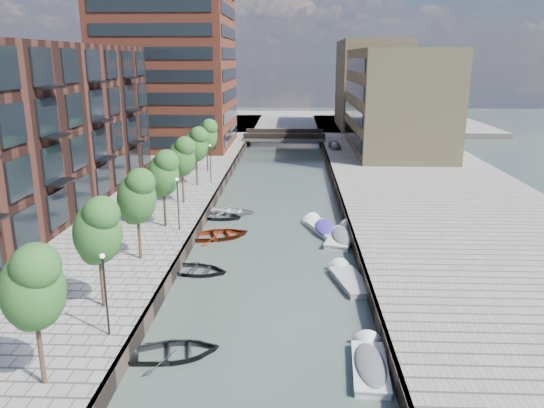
# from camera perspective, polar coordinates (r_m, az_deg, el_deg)

# --- Properties ---
(water) EXTENTS (300.00, 300.00, 0.00)m
(water) POSITION_cam_1_polar(r_m,az_deg,el_deg) (56.20, 0.73, 1.23)
(water) COLOR #38473F
(water) RESTS_ON ground
(quay_right) EXTENTS (20.00, 140.00, 1.00)m
(quay_right) POSITION_cam_1_polar(r_m,az_deg,el_deg) (57.89, 16.77, 1.50)
(quay_right) COLOR gray
(quay_right) RESTS_ON ground
(quay_wall_left) EXTENTS (0.25, 140.00, 1.00)m
(quay_wall_left) POSITION_cam_1_polar(r_m,az_deg,el_deg) (56.58, -5.46, 1.78)
(quay_wall_left) COLOR #332823
(quay_wall_left) RESTS_ON ground
(quay_wall_right) EXTENTS (0.25, 140.00, 1.00)m
(quay_wall_right) POSITION_cam_1_polar(r_m,az_deg,el_deg) (56.24, 6.96, 1.65)
(quay_wall_right) COLOR #332823
(quay_wall_right) RESTS_ON ground
(far_closure) EXTENTS (80.00, 40.00, 1.00)m
(far_closure) POSITION_cam_1_polar(r_m,az_deg,el_deg) (115.24, 1.61, 8.79)
(far_closure) COLOR gray
(far_closure) RESTS_ON ground
(apartment_block) EXTENTS (8.00, 38.00, 14.00)m
(apartment_block) POSITION_cam_1_polar(r_m,az_deg,el_deg) (49.74, -23.52, 7.49)
(apartment_block) COLOR black
(apartment_block) RESTS_ON quay_left
(tower) EXTENTS (18.00, 18.00, 30.00)m
(tower) POSITION_cam_1_polar(r_m,az_deg,el_deg) (81.63, -11.24, 16.70)
(tower) COLOR brown
(tower) RESTS_ON quay_left
(tan_block_near) EXTENTS (12.00, 25.00, 14.00)m
(tan_block_near) POSITION_cam_1_polar(r_m,az_deg,el_deg) (78.03, 13.28, 10.77)
(tan_block_near) COLOR #9B895F
(tan_block_near) RESTS_ON quay_right
(tan_block_far) EXTENTS (12.00, 20.00, 16.00)m
(tan_block_far) POSITION_cam_1_polar(r_m,az_deg,el_deg) (103.59, 10.65, 12.51)
(tan_block_far) COLOR #9B895F
(tan_block_far) RESTS_ON quay_right
(bridge) EXTENTS (13.00, 6.00, 1.30)m
(bridge) POSITION_cam_1_polar(r_m,az_deg,el_deg) (87.36, 1.35, 7.26)
(bridge) COLOR gray
(bridge) RESTS_ON ground
(tree_0) EXTENTS (2.50, 2.50, 5.95)m
(tree_0) POSITION_cam_1_polar(r_m,az_deg,el_deg) (22.66, -24.40, -7.96)
(tree_0) COLOR #382619
(tree_0) RESTS_ON quay_left
(tree_1) EXTENTS (2.50, 2.50, 5.95)m
(tree_1) POSITION_cam_1_polar(r_m,az_deg,el_deg) (28.65, -18.28, -2.56)
(tree_1) COLOR #382619
(tree_1) RESTS_ON quay_left
(tree_2) EXTENTS (2.50, 2.50, 5.95)m
(tree_2) POSITION_cam_1_polar(r_m,az_deg,el_deg) (35.02, -14.37, 0.94)
(tree_2) COLOR #382619
(tree_2) RESTS_ON quay_left
(tree_3) EXTENTS (2.50, 2.50, 5.95)m
(tree_3) POSITION_cam_1_polar(r_m,az_deg,el_deg) (41.59, -11.67, 3.36)
(tree_3) COLOR #382619
(tree_3) RESTS_ON quay_left
(tree_4) EXTENTS (2.50, 2.50, 5.95)m
(tree_4) POSITION_cam_1_polar(r_m,az_deg,el_deg) (48.28, -9.71, 5.10)
(tree_4) COLOR #382619
(tree_4) RESTS_ON quay_left
(tree_5) EXTENTS (2.50, 2.50, 5.95)m
(tree_5) POSITION_cam_1_polar(r_m,az_deg,el_deg) (55.05, -8.22, 6.41)
(tree_5) COLOR #382619
(tree_5) RESTS_ON quay_left
(tree_6) EXTENTS (2.50, 2.50, 5.95)m
(tree_6) POSITION_cam_1_polar(r_m,az_deg,el_deg) (61.87, -7.05, 7.44)
(tree_6) COLOR #382619
(tree_6) RESTS_ON quay_left
(lamp_0) EXTENTS (0.24, 0.24, 4.12)m
(lamp_0) POSITION_cam_1_polar(r_m,az_deg,el_deg) (26.19, -17.53, -8.39)
(lamp_0) COLOR black
(lamp_0) RESTS_ON quay_left
(lamp_1) EXTENTS (0.24, 0.24, 4.12)m
(lamp_1) POSITION_cam_1_polar(r_m,az_deg,el_deg) (40.76, -10.09, 0.60)
(lamp_1) COLOR black
(lamp_1) RESTS_ON quay_left
(lamp_2) EXTENTS (0.24, 0.24, 4.12)m
(lamp_2) POSITION_cam_1_polar(r_m,az_deg,el_deg) (56.11, -6.66, 4.78)
(lamp_2) COLOR black
(lamp_2) RESTS_ON quay_left
(sloop_0) EXTENTS (4.99, 4.06, 0.91)m
(sloop_0) POSITION_cam_1_polar(r_m,az_deg,el_deg) (26.78, -10.42, -15.80)
(sloop_0) COLOR black
(sloop_0) RESTS_ON ground
(sloop_1) EXTENTS (4.76, 3.76, 0.89)m
(sloop_1) POSITION_cam_1_polar(r_m,az_deg,el_deg) (35.83, -8.17, -7.35)
(sloop_1) COLOR black
(sloop_1) RESTS_ON ground
(sloop_2) EXTENTS (5.81, 4.96, 1.02)m
(sloop_2) POSITION_cam_1_polar(r_m,az_deg,el_deg) (42.31, -5.74, -3.66)
(sloop_2) COLOR maroon
(sloop_2) RESTS_ON ground
(sloop_3) EXTENTS (4.80, 3.62, 0.94)m
(sloop_3) POSITION_cam_1_polar(r_m,az_deg,el_deg) (48.68, -4.45, -1.06)
(sloop_3) COLOR #BABAB8
(sloop_3) RESTS_ON ground
(sloop_4) EXTENTS (5.09, 4.13, 0.93)m
(sloop_4) POSITION_cam_1_polar(r_m,az_deg,el_deg) (47.46, -5.87, -1.54)
(sloop_4) COLOR #242427
(sloop_4) RESTS_ON ground
(motorboat_1) EXTENTS (1.86, 4.60, 1.50)m
(motorboat_1) POSITION_cam_1_polar(r_m,az_deg,el_deg) (25.88, 10.43, -16.53)
(motorboat_1) COLOR silver
(motorboat_1) RESTS_ON ground
(motorboat_2) EXTENTS (2.67, 4.93, 1.56)m
(motorboat_2) POSITION_cam_1_polar(r_m,az_deg,el_deg) (34.59, 8.15, -8.04)
(motorboat_2) COLOR #AEAEAC
(motorboat_2) RESTS_ON ground
(motorboat_3) EXTENTS (3.40, 5.32, 1.68)m
(motorboat_3) POSITION_cam_1_polar(r_m,az_deg,el_deg) (44.07, 5.42, -2.58)
(motorboat_3) COLOR white
(motorboat_3) RESTS_ON ground
(motorboat_4) EXTENTS (3.29, 5.68, 1.79)m
(motorboat_4) POSITION_cam_1_polar(r_m,az_deg,el_deg) (42.15, 7.71, -3.48)
(motorboat_4) COLOR silver
(motorboat_4) RESTS_ON ground
(car) EXTENTS (1.86, 3.61, 1.18)m
(car) POSITION_cam_1_polar(r_m,az_deg,el_deg) (78.32, 6.75, 6.36)
(car) COLOR gray
(car) RESTS_ON quay_right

